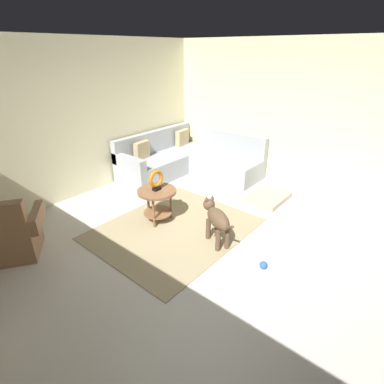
# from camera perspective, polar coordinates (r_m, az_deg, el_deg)

# --- Properties ---
(ground_plane) EXTENTS (6.00, 6.00, 0.10)m
(ground_plane) POSITION_cam_1_polar(r_m,az_deg,el_deg) (4.19, 2.36, -11.79)
(ground_plane) COLOR beige
(wall_back) EXTENTS (6.00, 0.12, 2.70)m
(wall_back) POSITION_cam_1_polar(r_m,az_deg,el_deg) (5.73, -21.79, 12.33)
(wall_back) COLOR beige
(wall_back) RESTS_ON ground_plane
(wall_right) EXTENTS (0.12, 6.00, 2.70)m
(wall_right) POSITION_cam_1_polar(r_m,az_deg,el_deg) (6.05, 20.48, 13.16)
(wall_right) COLOR beige
(wall_right) RESTS_ON ground_plane
(area_rug) EXTENTS (2.30, 1.90, 0.01)m
(area_rug) POSITION_cam_1_polar(r_m,az_deg,el_deg) (4.63, -3.36, -6.98)
(area_rug) COLOR tan
(area_rug) RESTS_ON ground_plane
(sectional_couch) EXTENTS (2.20, 2.25, 0.88)m
(sectional_couch) POSITION_cam_1_polar(r_m,az_deg,el_deg) (6.53, -0.87, 5.89)
(sectional_couch) COLOR #9EA3A8
(sectional_couch) RESTS_ON ground_plane
(armchair) EXTENTS (1.00, 0.94, 0.88)m
(armchair) POSITION_cam_1_polar(r_m,az_deg,el_deg) (4.55, -31.28, -7.06)
(armchair) COLOR #936B4C
(armchair) RESTS_ON ground_plane
(side_table) EXTENTS (0.60, 0.60, 0.54)m
(side_table) POSITION_cam_1_polar(r_m,az_deg,el_deg) (4.67, -6.64, -0.98)
(side_table) COLOR brown
(side_table) RESTS_ON ground_plane
(torus_sculpture) EXTENTS (0.28, 0.08, 0.33)m
(torus_sculpture) POSITION_cam_1_polar(r_m,az_deg,el_deg) (4.55, -6.83, 2.33)
(torus_sculpture) COLOR black
(torus_sculpture) RESTS_ON side_table
(dog_bed_mat) EXTENTS (0.80, 0.60, 0.09)m
(dog_bed_mat) POSITION_cam_1_polar(r_m,az_deg,el_deg) (5.65, 14.18, -0.94)
(dog_bed_mat) COLOR #B2A38E
(dog_bed_mat) RESTS_ON ground_plane
(dog) EXTENTS (0.45, 0.77, 0.63)m
(dog) POSITION_cam_1_polar(r_m,az_deg,el_deg) (4.16, 4.71, -5.11)
(dog) COLOR brown
(dog) RESTS_ON ground_plane
(dog_toy_ball) EXTENTS (0.10, 0.10, 0.10)m
(dog_toy_ball) POSITION_cam_1_polar(r_m,az_deg,el_deg) (3.96, 13.43, -13.35)
(dog_toy_ball) COLOR blue
(dog_toy_ball) RESTS_ON ground_plane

